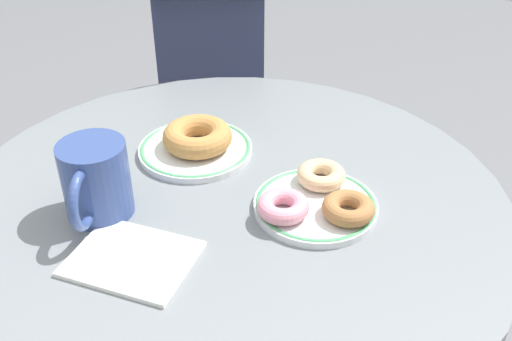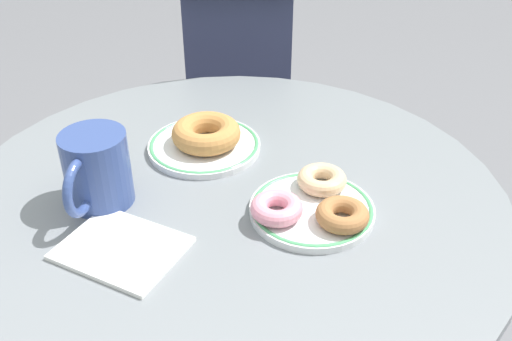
# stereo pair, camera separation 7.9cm
# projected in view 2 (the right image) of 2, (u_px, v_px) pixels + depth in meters

# --- Properties ---
(cafe_table) EXTENTS (0.77, 0.77, 0.72)m
(cafe_table) POSITION_uv_depth(u_px,v_px,m) (232.00, 304.00, 0.93)
(cafe_table) COLOR slate
(cafe_table) RESTS_ON ground
(plate_left) EXTENTS (0.17, 0.17, 0.01)m
(plate_left) POSITION_uv_depth(u_px,v_px,m) (204.00, 146.00, 0.90)
(plate_left) COLOR white
(plate_left) RESTS_ON cafe_table
(plate_right) EXTENTS (0.17, 0.17, 0.01)m
(plate_right) POSITION_uv_depth(u_px,v_px,m) (312.00, 209.00, 0.77)
(plate_right) COLOR white
(plate_right) RESTS_ON cafe_table
(donut_old_fashioned) EXTENTS (0.13, 0.13, 0.03)m
(donut_old_fashioned) POSITION_uv_depth(u_px,v_px,m) (206.00, 133.00, 0.89)
(donut_old_fashioned) COLOR #BC7F42
(donut_old_fashioned) RESTS_ON plate_left
(donut_cinnamon) EXTENTS (0.09, 0.09, 0.02)m
(donut_cinnamon) POSITION_uv_depth(u_px,v_px,m) (342.00, 215.00, 0.73)
(donut_cinnamon) COLOR #A36B3D
(donut_cinnamon) RESTS_ON plate_right
(donut_glazed) EXTENTS (0.07, 0.07, 0.02)m
(donut_glazed) POSITION_uv_depth(u_px,v_px,m) (322.00, 180.00, 0.80)
(donut_glazed) COLOR #E0B789
(donut_glazed) RESTS_ON plate_right
(donut_pink_frosted) EXTENTS (0.07, 0.07, 0.02)m
(donut_pink_frosted) POSITION_uv_depth(u_px,v_px,m) (279.00, 207.00, 0.74)
(donut_pink_frosted) COLOR pink
(donut_pink_frosted) RESTS_ON plate_right
(paper_napkin) EXTENTS (0.17, 0.15, 0.01)m
(paper_napkin) POSITION_uv_depth(u_px,v_px,m) (120.00, 247.00, 0.71)
(paper_napkin) COLOR white
(paper_napkin) RESTS_ON cafe_table
(coffee_mug) EXTENTS (0.10, 0.12, 0.10)m
(coffee_mug) POSITION_uv_depth(u_px,v_px,m) (96.00, 170.00, 0.76)
(coffee_mug) COLOR #334784
(coffee_mug) RESTS_ON cafe_table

